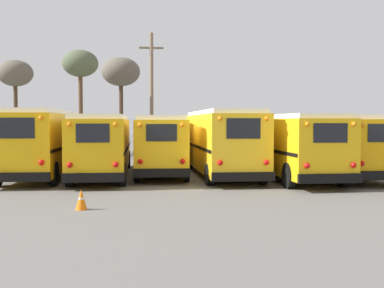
{
  "coord_description": "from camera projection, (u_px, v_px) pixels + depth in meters",
  "views": [
    {
      "loc": [
        -2.73,
        -23.57,
        2.67
      ],
      "look_at": [
        0.0,
        0.15,
        1.58
      ],
      "focal_mm": 45.0,
      "sensor_mm": 36.0,
      "label": 1
    }
  ],
  "objects": [
    {
      "name": "school_bus_3",
      "position": [
        221.0,
        141.0,
        24.0
      ],
      "size": [
        2.63,
        10.21,
        3.23
      ],
      "color": "yellow",
      "rests_on": "ground"
    },
    {
      "name": "school_bus_5",
      "position": [
        337.0,
        143.0,
        24.17
      ],
      "size": [
        3.03,
        10.61,
        2.98
      ],
      "color": "#E5A00C",
      "rests_on": "ground"
    },
    {
      "name": "bare_tree_2",
      "position": [
        15.0,
        75.0,
        37.17
      ],
      "size": [
        2.73,
        2.73,
        7.48
      ],
      "color": "#473323",
      "rests_on": "ground"
    },
    {
      "name": "school_bus_2",
      "position": [
        162.0,
        142.0,
        24.69
      ],
      "size": [
        2.88,
        9.46,
        2.97
      ],
      "color": "yellow",
      "rests_on": "ground"
    },
    {
      "name": "bare_tree_0",
      "position": [
        80.0,
        66.0,
        34.57
      ],
      "size": [
        2.58,
        2.58,
        7.86
      ],
      "color": "brown",
      "rests_on": "ground"
    },
    {
      "name": "school_bus_1",
      "position": [
        103.0,
        143.0,
        23.82
      ],
      "size": [
        2.52,
        10.81,
        3.0
      ],
      "color": "#EAAA0F",
      "rests_on": "ground"
    },
    {
      "name": "bare_tree_1",
      "position": [
        121.0,
        73.0,
        41.94
      ],
      "size": [
        3.35,
        3.35,
        8.33
      ],
      "color": "#473323",
      "rests_on": "ground"
    },
    {
      "name": "school_bus_4",
      "position": [
        284.0,
        143.0,
        23.37
      ],
      "size": [
        2.82,
        10.89,
        3.01
      ],
      "color": "yellow",
      "rests_on": "ground"
    },
    {
      "name": "traffic_cone",
      "position": [
        81.0,
        199.0,
        14.62
      ],
      "size": [
        0.36,
        0.36,
        0.62
      ],
      "color": "orange",
      "rests_on": "ground"
    },
    {
      "name": "school_bus_0",
      "position": [
        42.0,
        141.0,
        23.23
      ],
      "size": [
        2.68,
        9.52,
        3.24
      ],
      "color": "#EAAA0F",
      "rests_on": "ground"
    },
    {
      "name": "ground_plane",
      "position": [
        192.0,
        176.0,
        23.83
      ],
      "size": [
        160.0,
        160.0,
        0.0
      ],
      "primitive_type": "plane",
      "color": "#66635E"
    },
    {
      "name": "utility_pole",
      "position": [
        152.0,
        93.0,
        35.74
      ],
      "size": [
        1.8,
        0.27,
        9.28
      ],
      "color": "#75604C",
      "rests_on": "ground"
    },
    {
      "name": "fence_line",
      "position": [
        179.0,
        148.0,
        31.22
      ],
      "size": [
        22.64,
        0.06,
        1.42
      ],
      "color": "#939399",
      "rests_on": "ground"
    }
  ]
}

